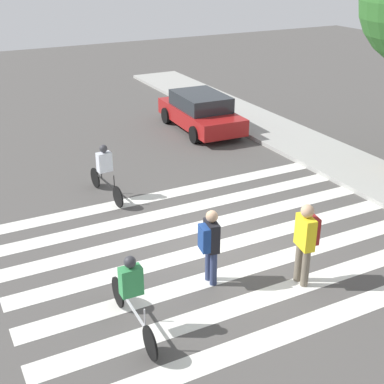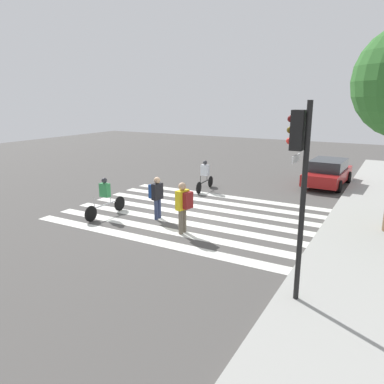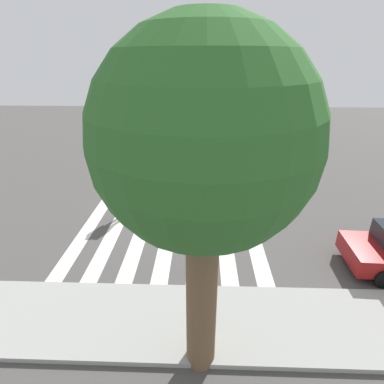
{
  "view_description": "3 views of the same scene",
  "coord_description": "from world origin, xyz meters",
  "px_view_note": "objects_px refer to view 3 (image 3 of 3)",
  "views": [
    {
      "loc": [
        9.48,
        -5.65,
        6.45
      ],
      "look_at": [
        -0.93,
        -0.24,
        1.1
      ],
      "focal_mm": 50.0,
      "sensor_mm": 36.0,
      "label": 1
    },
    {
      "loc": [
        12.86,
        7.18,
        4.64
      ],
      "look_at": [
        0.56,
        0.3,
        1.1
      ],
      "focal_mm": 35.0,
      "sensor_mm": 36.0,
      "label": 2
    },
    {
      "loc": [
        -1.25,
        11.93,
        6.37
      ],
      "look_at": [
        -0.86,
        0.24,
        1.02
      ],
      "focal_mm": 28.0,
      "sensor_mm": 36.0,
      "label": 3
    }
  ],
  "objects_px": {
    "street_tree": "(204,145)",
    "cyclist_mid_street": "(257,181)",
    "pedestrian_child_with_backpack": "(120,196)",
    "cyclist_near_curb": "(142,169)",
    "pedestrian_adult_tall_backpack": "(149,182)"
  },
  "relations": [
    {
      "from": "pedestrian_child_with_backpack",
      "to": "cyclist_mid_street",
      "type": "bearing_deg",
      "value": 31.08
    },
    {
      "from": "cyclist_mid_street",
      "to": "pedestrian_adult_tall_backpack",
      "type": "bearing_deg",
      "value": 0.81
    },
    {
      "from": "pedestrian_adult_tall_backpack",
      "to": "cyclist_mid_street",
      "type": "distance_m",
      "value": 5.14
    },
    {
      "from": "pedestrian_adult_tall_backpack",
      "to": "pedestrian_child_with_backpack",
      "type": "bearing_deg",
      "value": 72.34
    },
    {
      "from": "street_tree",
      "to": "cyclist_mid_street",
      "type": "relative_size",
      "value": 3.21
    },
    {
      "from": "pedestrian_child_with_backpack",
      "to": "pedestrian_adult_tall_backpack",
      "type": "relative_size",
      "value": 1.09
    },
    {
      "from": "street_tree",
      "to": "cyclist_mid_street",
      "type": "height_order",
      "value": "street_tree"
    },
    {
      "from": "pedestrian_child_with_backpack",
      "to": "cyclist_near_curb",
      "type": "bearing_deg",
      "value": 97.68
    },
    {
      "from": "street_tree",
      "to": "cyclist_mid_street",
      "type": "bearing_deg",
      "value": -106.81
    },
    {
      "from": "cyclist_near_curb",
      "to": "street_tree",
      "type": "bearing_deg",
      "value": 108.46
    },
    {
      "from": "pedestrian_child_with_backpack",
      "to": "street_tree",
      "type": "bearing_deg",
      "value": -51.76
    },
    {
      "from": "street_tree",
      "to": "pedestrian_adult_tall_backpack",
      "type": "distance_m",
      "value": 9.48
    },
    {
      "from": "street_tree",
      "to": "pedestrian_adult_tall_backpack",
      "type": "bearing_deg",
      "value": -73.09
    },
    {
      "from": "street_tree",
      "to": "pedestrian_child_with_backpack",
      "type": "relative_size",
      "value": 3.82
    },
    {
      "from": "pedestrian_adult_tall_backpack",
      "to": "street_tree",
      "type": "bearing_deg",
      "value": 116.25
    }
  ]
}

